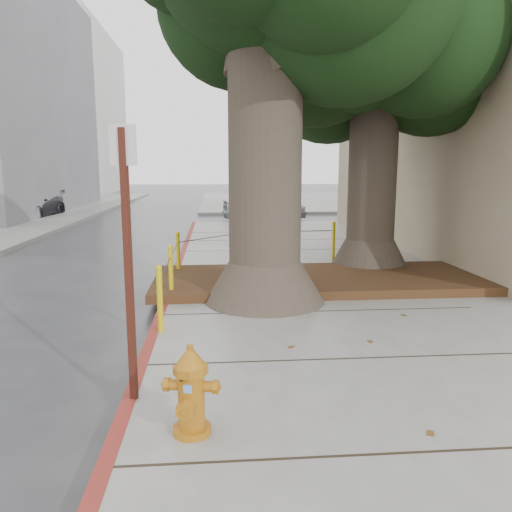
{
  "coord_description": "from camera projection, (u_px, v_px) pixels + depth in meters",
  "views": [
    {
      "loc": [
        -1.13,
        -5.53,
        2.39
      ],
      "look_at": [
        -0.53,
        1.74,
        1.1
      ],
      "focal_mm": 35.0,
      "sensor_mm": 36.0,
      "label": 1
    }
  ],
  "objects": [
    {
      "name": "ground",
      "position": [
        312.0,
        372.0,
        5.93
      ],
      "size": [
        140.0,
        140.0,
        0.0
      ],
      "primitive_type": "plane",
      "color": "#28282B",
      "rests_on": "ground"
    },
    {
      "name": "sidewalk_far",
      "position": [
        314.0,
        201.0,
        35.85
      ],
      "size": [
        16.0,
        20.0,
        0.15
      ],
      "primitive_type": "cube",
      "color": "slate",
      "rests_on": "ground"
    },
    {
      "name": "curb_red",
      "position": [
        163.0,
        311.0,
        8.21
      ],
      "size": [
        0.14,
        26.0,
        0.16
      ],
      "primitive_type": "cube",
      "color": "maroon",
      "rests_on": "ground"
    },
    {
      "name": "planter_bed",
      "position": [
        319.0,
        279.0,
        9.79
      ],
      "size": [
        6.4,
        2.6,
        0.16
      ],
      "primitive_type": "cube",
      "color": "black",
      "rests_on": "sidewalk_main"
    },
    {
      "name": "building_far_white",
      "position": [
        46.0,
        113.0,
        47.39
      ],
      "size": [
        12.0,
        18.0,
        15.0
      ],
      "primitive_type": "cube",
      "color": "silver",
      "rests_on": "ground"
    },
    {
      "name": "building_side_white",
      "position": [
        481.0,
        135.0,
        31.97
      ],
      "size": [
        10.0,
        10.0,
        9.0
      ],
      "primitive_type": "cube",
      "color": "silver",
      "rests_on": "ground"
    },
    {
      "name": "tree_far",
      "position": [
        391.0,
        41.0,
        10.5
      ],
      "size": [
        4.5,
        3.8,
        7.17
      ],
      "color": "#4C3F33",
      "rests_on": "sidewalk_main"
    },
    {
      "name": "bollard_ring",
      "position": [
        228.0,
        255.0,
        10.04
      ],
      "size": [
        3.79,
        5.39,
        0.95
      ],
      "color": "gold",
      "rests_on": "sidewalk_main"
    },
    {
      "name": "fire_hydrant",
      "position": [
        191.0,
        391.0,
        4.2
      ],
      "size": [
        0.42,
        0.4,
        0.79
      ],
      "rotation": [
        0.0,
        0.0,
        -0.2
      ],
      "color": "#AF6712",
      "rests_on": "sidewalk_main"
    },
    {
      "name": "signpost",
      "position": [
        128.0,
        250.0,
        4.66
      ],
      "size": [
        0.25,
        0.1,
        2.63
      ],
      "rotation": [
        0.0,
        0.0,
        -0.32
      ],
      "color": "#471911",
      "rests_on": "sidewalk_main"
    },
    {
      "name": "car_silver",
      "position": [
        265.0,
        206.0,
        22.86
      ],
      "size": [
        4.01,
        1.96,
        1.32
      ],
      "primitive_type": "imported",
      "rotation": [
        0.0,
        0.0,
        1.68
      ],
      "color": "#A8A7AD",
      "rests_on": "ground"
    },
    {
      "name": "car_red",
      "position": [
        492.0,
        206.0,
        23.64
      ],
      "size": [
        3.68,
        1.6,
        1.18
      ],
      "primitive_type": "imported",
      "rotation": [
        0.0,
        0.0,
        1.47
      ],
      "color": "maroon",
      "rests_on": "ground"
    },
    {
      "name": "car_dark",
      "position": [
        32.0,
        205.0,
        23.7
      ],
      "size": [
        2.19,
        4.68,
        1.32
      ],
      "primitive_type": "imported",
      "rotation": [
        0.0,
        0.0,
        -0.07
      ],
      "color": "black",
      "rests_on": "ground"
    }
  ]
}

